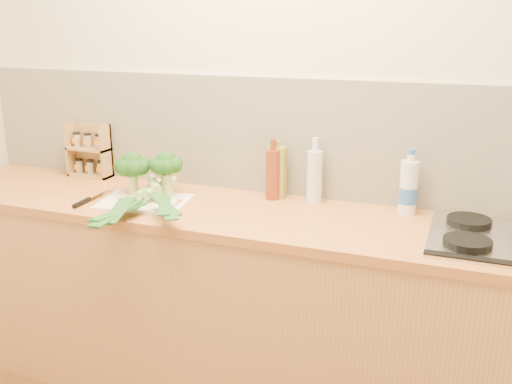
# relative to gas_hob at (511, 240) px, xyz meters

# --- Properties ---
(room_shell) EXTENTS (3.50, 3.50, 3.50)m
(room_shell) POSITION_rel_gas_hob_xyz_m (-1.02, 0.29, 0.26)
(room_shell) COLOR beige
(room_shell) RESTS_ON ground
(counter) EXTENTS (3.20, 0.62, 0.90)m
(counter) POSITION_rel_gas_hob_xyz_m (-1.02, 0.00, -0.46)
(counter) COLOR #BE804F
(counter) RESTS_ON ground
(gas_hob) EXTENTS (0.58, 0.50, 0.04)m
(gas_hob) POSITION_rel_gas_hob_xyz_m (0.00, 0.00, 0.00)
(gas_hob) COLOR silver
(gas_hob) RESTS_ON counter
(chopping_board) EXTENTS (0.43, 0.34, 0.01)m
(chopping_board) POSITION_rel_gas_hob_xyz_m (-1.51, -0.06, -0.01)
(chopping_board) COLOR white
(chopping_board) RESTS_ON counter
(broccoli_left) EXTENTS (0.17, 0.17, 0.20)m
(broccoli_left) POSITION_rel_gas_hob_xyz_m (-1.61, 0.01, 0.13)
(broccoli_left) COLOR #A6B368
(broccoli_left) RESTS_ON chopping_board
(broccoli_right) EXTENTS (0.15, 0.15, 0.21)m
(broccoli_right) POSITION_rel_gas_hob_xyz_m (-1.45, 0.04, 0.14)
(broccoli_right) COLOR #A6B368
(broccoli_right) RESTS_ON chopping_board
(leek_front) EXTENTS (0.15, 0.65, 0.04)m
(leek_front) POSITION_rel_gas_hob_xyz_m (-1.53, -0.10, 0.02)
(leek_front) COLOR white
(leek_front) RESTS_ON chopping_board
(leek_mid) EXTENTS (0.12, 0.70, 0.04)m
(leek_mid) POSITION_rel_gas_hob_xyz_m (-1.48, -0.10, 0.04)
(leek_mid) COLOR white
(leek_mid) RESTS_ON chopping_board
(leek_back) EXTENTS (0.42, 0.52, 0.04)m
(leek_back) POSITION_rel_gas_hob_xyz_m (-1.42, -0.10, 0.06)
(leek_back) COLOR white
(leek_back) RESTS_ON chopping_board
(chefs_knife) EXTENTS (0.04, 0.29, 0.02)m
(chefs_knife) POSITION_rel_gas_hob_xyz_m (-1.76, -0.15, -0.01)
(chefs_knife) COLOR silver
(chefs_knife) RESTS_ON counter
(spice_rack) EXTENTS (0.23, 0.09, 0.28)m
(spice_rack) POSITION_rel_gas_hob_xyz_m (-2.02, 0.25, 0.11)
(spice_rack) COLOR #B3874C
(spice_rack) RESTS_ON counter
(oil_tin) EXTENTS (0.08, 0.05, 0.27)m
(oil_tin) POSITION_rel_gas_hob_xyz_m (-0.99, 0.23, 0.11)
(oil_tin) COLOR olive
(oil_tin) RESTS_ON counter
(glass_bottle) EXTENTS (0.07, 0.07, 0.29)m
(glass_bottle) POSITION_rel_gas_hob_xyz_m (-0.81, 0.23, 0.11)
(glass_bottle) COLOR silver
(glass_bottle) RESTS_ON counter
(amber_bottle) EXTENTS (0.06, 0.06, 0.28)m
(amber_bottle) POSITION_rel_gas_hob_xyz_m (-1.00, 0.20, 0.10)
(amber_bottle) COLOR maroon
(amber_bottle) RESTS_ON counter
(water_bottle) EXTENTS (0.08, 0.08, 0.26)m
(water_bottle) POSITION_rel_gas_hob_xyz_m (-0.40, 0.21, 0.09)
(water_bottle) COLOR silver
(water_bottle) RESTS_ON counter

